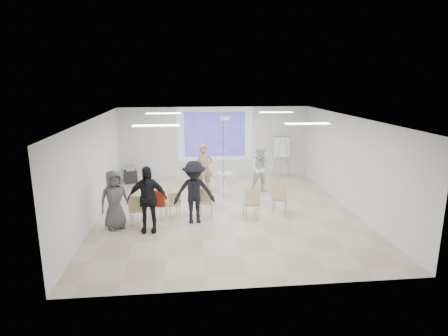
{
  "coord_description": "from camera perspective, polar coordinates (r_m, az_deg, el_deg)",
  "views": [
    {
      "loc": [
        -1.27,
        -11.23,
        4.14
      ],
      "look_at": [
        0.0,
        0.8,
        1.25
      ],
      "focal_mm": 30.0,
      "sensor_mm": 36.0,
      "label": 1
    }
  ],
  "objects": [
    {
      "name": "fluor_panel_se",
      "position": [
        10.33,
        12.55,
        6.61
      ],
      "size": [
        1.2,
        0.3,
        0.02
      ],
      "primitive_type": "cube",
      "color": "white",
      "rests_on": "ceiling"
    },
    {
      "name": "audience_outer",
      "position": [
        10.91,
        -16.38,
        -4.17
      ],
      "size": [
        1.1,
        0.96,
        1.89
      ],
      "primitive_type": "imported",
      "rotation": [
        0.0,
        0.0,
        0.48
      ],
      "color": "#58585D",
      "rests_on": "floor"
    },
    {
      "name": "projection_image",
      "position": [
        15.92,
        -1.39,
        5.16
      ],
      "size": [
        2.6,
        0.01,
        1.9
      ],
      "primitive_type": "cube",
      "color": "#3832AB",
      "rests_on": "wall_back"
    },
    {
      "name": "red_jacket",
      "position": [
        11.19,
        -10.2,
        -4.6
      ],
      "size": [
        0.5,
        0.28,
        0.47
      ],
      "primitive_type": "cube",
      "rotation": [
        0.0,
        0.0,
        -0.36
      ],
      "color": "#992A12",
      "rests_on": "chair_left_mid"
    },
    {
      "name": "fluor_panel_nw",
      "position": [
        13.31,
        -9.24,
        8.22
      ],
      "size": [
        1.2,
        0.3,
        0.02
      ],
      "primitive_type": "cube",
      "color": "white",
      "rests_on": "ceiling"
    },
    {
      "name": "audience_mid",
      "position": [
        10.89,
        -4.57,
        -3.07
      ],
      "size": [
        1.41,
        0.84,
        2.11
      ],
      "primitive_type": "imported",
      "rotation": [
        0.0,
        0.0,
        0.07
      ],
      "color": "black",
      "rests_on": "floor"
    },
    {
      "name": "player_right",
      "position": [
        13.9,
        5.68,
        0.16
      ],
      "size": [
        1.04,
        0.89,
        1.93
      ],
      "primitive_type": "imported",
      "rotation": [
        0.0,
        0.0,
        -0.18
      ],
      "color": "white",
      "rests_on": "floor"
    },
    {
      "name": "wall_right",
      "position": [
        12.71,
        18.88,
        0.71
      ],
      "size": [
        0.1,
        9.0,
        3.0
      ],
      "primitive_type": "cube",
      "color": "silver",
      "rests_on": "floor"
    },
    {
      "name": "projection_halo",
      "position": [
        15.94,
        -1.4,
        5.17
      ],
      "size": [
        3.2,
        0.01,
        2.3
      ],
      "primitive_type": "cube",
      "color": "silver",
      "rests_on": "wall_back"
    },
    {
      "name": "player_left",
      "position": [
        14.03,
        -3.07,
        0.51
      ],
      "size": [
        0.74,
        0.5,
        2.01
      ],
      "primitive_type": "imported",
      "rotation": [
        0.0,
        0.0,
        -0.0
      ],
      "color": "tan",
      "rests_on": "floor"
    },
    {
      "name": "wall_back",
      "position": [
        16.05,
        -1.41,
        3.97
      ],
      "size": [
        8.0,
        0.1,
        3.0
      ],
      "primitive_type": "cube",
      "color": "silver",
      "rests_on": "floor"
    },
    {
      "name": "laptop",
      "position": [
        11.62,
        -7.77,
        -5.3
      ],
      "size": [
        0.35,
        0.3,
        0.02
      ],
      "primitive_type": "imported",
      "rotation": [
        0.0,
        0.0,
        3.47
      ],
      "color": "black",
      "rests_on": "chair_left_inner"
    },
    {
      "name": "controller_right",
      "position": [
        14.03,
        4.79,
        1.71
      ],
      "size": [
        0.06,
        0.13,
        0.04
      ],
      "primitive_type": "cube",
      "rotation": [
        0.0,
        0.0,
        -0.18
      ],
      "color": "white",
      "rests_on": "player_right"
    },
    {
      "name": "chair_left_inner",
      "position": [
        11.52,
        -7.68,
        -5.22
      ],
      "size": [
        0.49,
        0.51,
        0.81
      ],
      "rotation": [
        0.0,
        0.0,
        0.33
      ],
      "color": "tan",
      "rests_on": "floor"
    },
    {
      "name": "floor",
      "position": [
        12.06,
        0.4,
        -6.9
      ],
      "size": [
        8.0,
        9.0,
        0.1
      ],
      "primitive_type": "cube",
      "color": "beige",
      "rests_on": "ground"
    },
    {
      "name": "chair_right_far",
      "position": [
        11.76,
        8.46,
        -4.29
      ],
      "size": [
        0.62,
        0.64,
        1.0
      ],
      "rotation": [
        0.0,
        0.0,
        -0.37
      ],
      "color": "tan",
      "rests_on": "floor"
    },
    {
      "name": "fluor_panel_ne",
      "position": [
        13.68,
        7.91,
        8.4
      ],
      "size": [
        1.2,
        0.3,
        0.02
      ],
      "primitive_type": "cube",
      "color": "white",
      "rests_on": "ceiling"
    },
    {
      "name": "chair_center",
      "position": [
        11.45,
        -2.81,
        -4.87
      ],
      "size": [
        0.51,
        0.54,
        0.93
      ],
      "rotation": [
        0.0,
        0.0,
        -0.17
      ],
      "color": "tan",
      "rests_on": "floor"
    },
    {
      "name": "fluor_panel_sw",
      "position": [
        9.83,
        -10.3,
        6.38
      ],
      "size": [
        1.2,
        0.3,
        0.02
      ],
      "primitive_type": "cube",
      "color": "white",
      "rests_on": "ceiling"
    },
    {
      "name": "chair_far_left",
      "position": [
        11.04,
        -13.09,
        -5.92
      ],
      "size": [
        0.45,
        0.48,
        0.93
      ],
      "rotation": [
        0.0,
        0.0,
        -0.03
      ],
      "color": "tan",
      "rests_on": "floor"
    },
    {
      "name": "ceiling",
      "position": [
        11.36,
        0.43,
        7.92
      ],
      "size": [
        8.0,
        9.0,
        0.1
      ],
      "primitive_type": "cube",
      "color": "white",
      "rests_on": "wall_back"
    },
    {
      "name": "chair_left_mid",
      "position": [
        11.38,
        -10.25,
        -5.18
      ],
      "size": [
        0.57,
        0.59,
        0.93
      ],
      "rotation": [
        0.0,
        0.0,
        -0.36
      ],
      "color": "tan",
      "rests_on": "floor"
    },
    {
      "name": "av_cart",
      "position": [
        15.67,
        -14.08,
        -1.0
      ],
      "size": [
        0.59,
        0.52,
        0.75
      ],
      "rotation": [
        0.0,
        0.0,
        0.29
      ],
      "color": "black",
      "rests_on": "floor"
    },
    {
      "name": "controller_left",
      "position": [
        14.21,
        -2.41,
        2.01
      ],
      "size": [
        0.04,
        0.11,
        0.04
      ],
      "primitive_type": "cube",
      "rotation": [
        0.0,
        0.0,
        -0.0
      ],
      "color": "white",
      "rests_on": "player_left"
    },
    {
      "name": "pedestal_table",
      "position": [
        13.95,
        0.14,
        -2.01
      ],
      "size": [
        0.64,
        0.64,
        0.77
      ],
      "rotation": [
        0.0,
        0.0,
        -0.04
      ],
      "color": "white",
      "rests_on": "floor"
    },
    {
      "name": "flipchart_easel",
      "position": [
        16.17,
        8.82,
        3.22
      ],
      "size": [
        0.77,
        0.58,
        1.79
      ],
      "rotation": [
        0.0,
        0.0,
        -0.05
      ],
      "color": "gray",
      "rests_on": "floor"
    },
    {
      "name": "chair_right_inner",
      "position": [
        11.27,
        4.21,
        -5.1
      ],
      "size": [
        0.48,
        0.51,
        0.96
      ],
      "rotation": [
        0.0,
        0.0,
        0.07
      ],
      "color": "tan",
      "rests_on": "floor"
    },
    {
      "name": "audience_left",
      "position": [
        10.44,
        -11.64,
        -3.97
      ],
      "size": [
        1.27,
        0.8,
        2.13
      ],
      "primitive_type": "imported",
      "rotation": [
        0.0,
        0.0,
        -0.04
      ],
      "color": "black",
      "rests_on": "floor"
    },
    {
      "name": "ceiling_projector",
      "position": [
        12.88,
        0.12,
        6.96
      ],
      "size": [
        0.3,
        0.25,
        3.0
      ],
      "color": "white",
      "rests_on": "ceiling"
    },
    {
      "name": "wall_left",
      "position": [
        11.87,
        -19.4,
        -0.2
      ],
      "size": [
        0.1,
        9.0,
        3.0
      ],
      "primitive_type": "cube",
      "color": "silver",
      "rests_on": "floor"
    }
  ]
}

